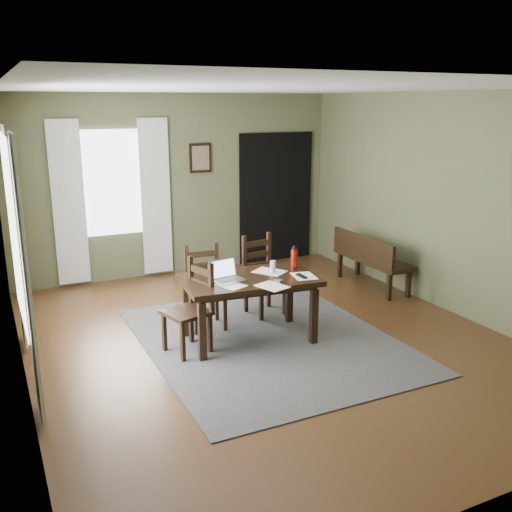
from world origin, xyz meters
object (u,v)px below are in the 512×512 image
chair_back_right (263,276)px  chair_end (191,308)px  dining_table (249,285)px  laptop (226,275)px  water_bottle (294,258)px  chair_back_left (205,288)px  bench (369,256)px

chair_back_right → chair_end: bearing=-157.2°
dining_table → chair_end: (-0.67, 0.00, -0.16)m
chair_back_right → laptop: chair_back_right is taller
laptop → water_bottle: size_ratio=1.34×
dining_table → laptop: (-0.27, 0.01, 0.15)m
chair_back_left → dining_table: bearing=-58.1°
bench → chair_back_left: bearing=98.2°
chair_end → water_bottle: bearing=77.3°
chair_end → chair_back_right: bearing=104.8°
water_bottle → bench: bearing=27.3°
chair_back_left → water_bottle: bearing=-24.7°
chair_back_left → chair_back_right: size_ratio=0.98×
dining_table → chair_back_left: bearing=121.9°
dining_table → chair_back_right: chair_back_right is taller
chair_end → chair_back_left: bearing=130.9°
dining_table → laptop: laptop is taller
water_bottle → chair_back_left: bearing=149.8°
chair_end → chair_back_right: chair_back_right is taller
dining_table → chair_back_left: 0.68m
dining_table → chair_back_left: chair_back_left is taller
dining_table → chair_back_left: size_ratio=1.58×
chair_back_right → dining_table: bearing=-133.9°
chair_end → chair_back_left: (0.38, 0.58, -0.01)m
water_bottle → dining_table: bearing=-173.4°
chair_back_left → chair_end: bearing=-117.9°
bench → chair_back_right: bearing=98.2°
bench → laptop: bearing=110.2°
chair_back_left → laptop: (0.03, -0.58, 0.32)m
chair_back_left → laptop: bearing=-82.0°
dining_table → laptop: size_ratio=4.23×
chair_end → dining_table: bearing=74.0°
chair_back_left → bench: chair_back_left is taller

